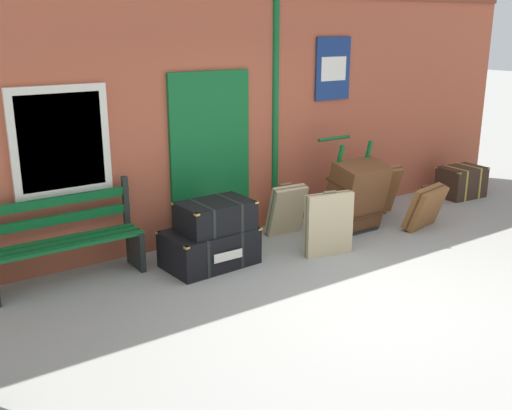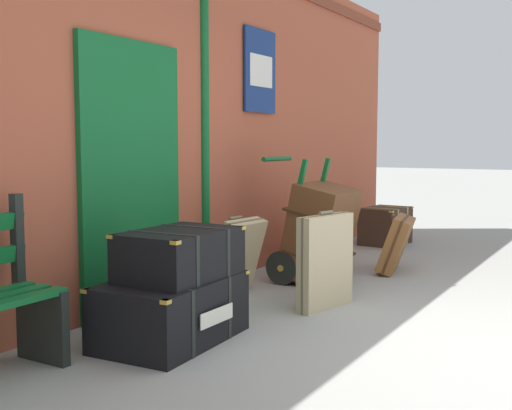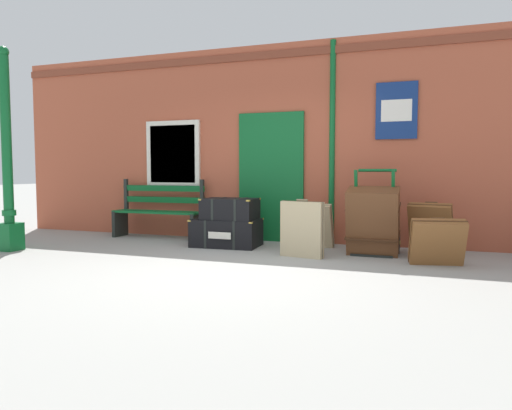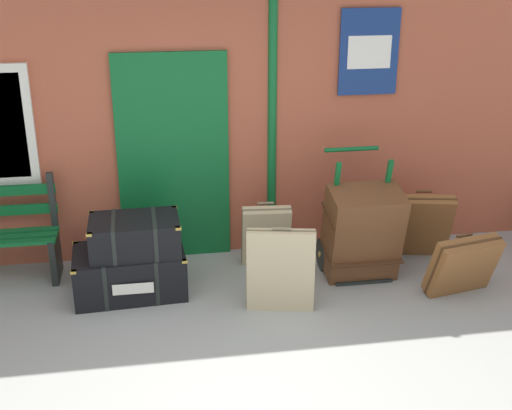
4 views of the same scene
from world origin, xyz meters
The scene contains 12 objects.
ground_plane centered at (0.00, 0.00, 0.00)m, with size 60.00×60.00×0.00m, color gray.
brick_facade centered at (-0.02, 2.60, 1.60)m, with size 10.40×0.35×3.20m.
lamp_post centered at (-3.57, 0.27, 1.11)m, with size 0.28×0.28×2.92m.
platform_bench centered at (-2.22, 2.16, 0.44)m, with size 1.60×0.43×1.01m.
steamer_trunk_base centered at (-0.75, 1.68, 0.21)m, with size 1.05×0.71×0.43m.
steamer_trunk_middle centered at (-0.68, 1.66, 0.58)m, with size 0.82×0.57×0.33m.
porters_trolley centered at (1.45, 1.80, 0.27)m, with size 0.71×0.65×1.19m.
large_brown_trunk centered at (1.45, 1.63, 0.48)m, with size 0.70×0.61×0.95m.
suitcase_caramel centered at (2.20, 1.95, 0.36)m, with size 0.63×0.50×0.73m.
suitcase_beige centered at (0.59, 2.00, 0.34)m, with size 0.50×0.35×0.69m.
suitcase_oxblood centered at (0.57, 1.17, 0.37)m, with size 0.61×0.24×0.79m.
suitcase_charcoal centered at (2.27, 1.16, 0.29)m, with size 0.69×0.46×0.59m.
Camera 3 is at (2.13, -5.03, 1.17)m, focal length 33.57 mm.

